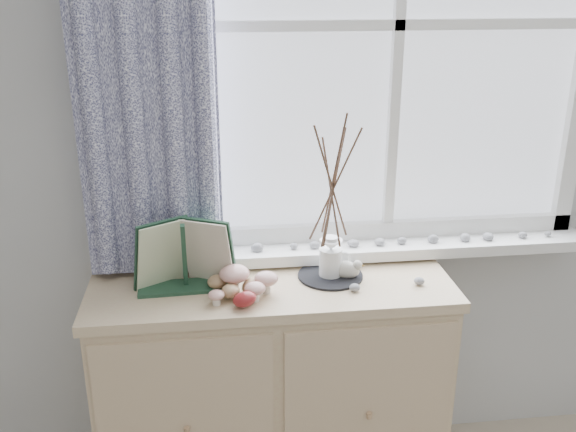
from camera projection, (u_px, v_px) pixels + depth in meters
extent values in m
cube|color=silver|center=(306.00, 131.00, 2.21)|extent=(4.00, 0.04, 2.60)
cube|color=silver|center=(397.00, 24.00, 2.12)|extent=(1.30, 0.01, 1.40)
cube|color=white|center=(390.00, 247.00, 2.32)|extent=(1.45, 0.16, 0.04)
cube|color=#0A0B38|center=(141.00, 21.00, 1.90)|extent=(0.44, 0.06, 1.61)
cube|color=#CBBA8E|center=(272.00, 393.00, 2.28)|extent=(1.17, 0.43, 0.81)
cube|color=#CBBA8E|center=(271.00, 287.00, 2.13)|extent=(1.20, 0.45, 0.03)
cube|color=#D1AF91|center=(367.00, 428.00, 2.11)|extent=(0.55, 0.01, 0.75)
cylinder|color=white|center=(235.00, 283.00, 2.05)|extent=(0.03, 0.03, 0.06)
ellipsoid|color=#911A04|center=(234.00, 274.00, 2.04)|extent=(0.10, 0.10, 0.05)
cylinder|color=white|center=(255.00, 295.00, 1.99)|extent=(0.03, 0.03, 0.04)
ellipsoid|color=#911A04|center=(255.00, 288.00, 1.99)|extent=(0.07, 0.07, 0.04)
cylinder|color=white|center=(216.00, 300.00, 1.97)|extent=(0.02, 0.02, 0.03)
ellipsoid|color=#911A04|center=(216.00, 295.00, 1.97)|extent=(0.05, 0.05, 0.03)
cylinder|color=white|center=(266.00, 286.00, 2.04)|extent=(0.03, 0.03, 0.05)
ellipsoid|color=#911A04|center=(266.00, 279.00, 2.03)|extent=(0.08, 0.08, 0.04)
ellipsoid|color=tan|center=(231.00, 291.00, 2.00)|extent=(0.06, 0.05, 0.07)
ellipsoid|color=tan|center=(217.00, 282.00, 2.06)|extent=(0.06, 0.05, 0.07)
ellipsoid|color=maroon|center=(245.00, 299.00, 1.95)|extent=(0.06, 0.05, 0.07)
ellipsoid|color=tan|center=(252.00, 285.00, 2.04)|extent=(0.06, 0.05, 0.07)
cylinder|color=black|center=(330.00, 276.00, 2.16)|extent=(0.22, 0.22, 0.01)
cylinder|color=white|center=(331.00, 262.00, 2.14)|extent=(0.09, 0.09, 0.09)
cone|color=white|center=(331.00, 245.00, 2.12)|extent=(0.08, 0.08, 0.03)
cylinder|color=white|center=(331.00, 240.00, 2.11)|extent=(0.05, 0.05, 0.02)
torus|color=white|center=(343.00, 260.00, 2.14)|extent=(0.06, 0.03, 0.06)
ellipsoid|color=#99999B|center=(355.00, 288.00, 2.06)|extent=(0.04, 0.03, 0.02)
ellipsoid|color=#99999B|center=(356.00, 266.00, 2.21)|extent=(0.04, 0.03, 0.02)
ellipsoid|color=#99999B|center=(419.00, 281.00, 2.10)|extent=(0.04, 0.03, 0.02)
ellipsoid|color=#99999B|center=(320.00, 263.00, 2.23)|extent=(0.04, 0.03, 0.02)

